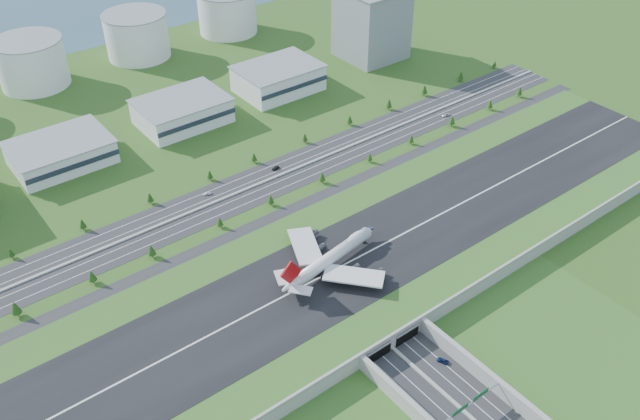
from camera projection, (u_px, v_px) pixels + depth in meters
ground at (324, 288)px, 334.78m from camera, size 1200.00×1200.00×0.00m
airfield_deck at (324, 282)px, 332.26m from camera, size 520.00×100.00×9.20m
underpass_road at (477, 417)px, 269.66m from camera, size 38.80×120.40×8.00m
sign_gantry_near at (470, 405)px, 270.33m from camera, size 38.70×0.70×9.80m
north_expressway at (224, 199)px, 395.02m from camera, size 560.00×36.00×0.12m
tree_row at (235, 189)px, 395.16m from camera, size 506.98×48.69×8.39m
hangar_mid_a at (61, 153)px, 421.47m from camera, size 58.00×42.00×15.00m
hangar_mid_b at (182, 111)px, 462.47m from camera, size 58.00×42.00×17.00m
hangar_mid_c at (278, 78)px, 501.02m from camera, size 58.00×42.00×19.00m
office_tower at (372, 23)px, 539.92m from camera, size 46.00×46.00×55.00m
fuel_tank_b at (32, 63)px, 503.85m from camera, size 50.00×50.00×35.00m
fuel_tank_c at (137, 36)px, 545.45m from camera, size 50.00×50.00×35.00m
fuel_tank_d at (227, 12)px, 587.05m from camera, size 50.00×50.00×35.00m
bay_water at (12, 10)px, 639.29m from camera, size 1200.00×260.00×0.06m
boeing_747 at (331, 258)px, 331.79m from camera, size 66.82×62.70×20.75m
car_2 at (443, 361)px, 296.34m from camera, size 4.27×5.85×1.48m
car_5 at (276, 168)px, 419.47m from camera, size 5.31×2.46×1.68m
car_6 at (446, 115)px, 474.15m from camera, size 6.25×3.10×1.70m
car_7 at (207, 194)px, 397.82m from camera, size 5.30×3.66×1.42m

